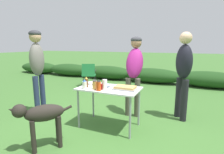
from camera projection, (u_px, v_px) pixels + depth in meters
name	position (u px, v px, depth m)	size (l,w,h in m)	color
ground_plane	(109.00, 126.00, 3.28)	(60.00, 60.00, 0.00)	#3D6B2D
shrub_hedge	(152.00, 75.00, 6.98)	(14.40, 0.90, 0.57)	#1E4219
folding_table	(109.00, 92.00, 3.16)	(1.10, 0.64, 0.74)	white
food_tray	(125.00, 88.00, 3.04)	(0.40, 0.27, 0.06)	#9E9EA3
plate_stack	(93.00, 83.00, 3.44)	(0.21, 0.21, 0.04)	white
mixing_bowl	(104.00, 85.00, 3.22)	(0.23, 0.23, 0.06)	#99B2CC
paper_cup_stack	(105.00, 85.00, 2.99)	(0.08, 0.08, 0.18)	white
mayo_bottle	(85.00, 84.00, 3.06)	(0.08, 0.08, 0.17)	silver
beer_bottle	(86.00, 82.00, 3.17)	(0.06, 0.06, 0.20)	brown
hot_sauce_bottle	(99.00, 85.00, 2.94)	(0.08, 0.08, 0.20)	#CC4214
spice_jar	(95.00, 85.00, 3.04)	(0.08, 0.08, 0.16)	#B2893D
ketchup_bottle	(101.00, 86.00, 3.02)	(0.06, 0.06, 0.14)	red
standing_person_with_beanie	(134.00, 66.00, 3.69)	(0.39, 0.51, 1.67)	#4C473D
standing_person_in_gray_fleece	(37.00, 62.00, 3.67)	(0.29, 0.38, 1.80)	#232D4C
standing_person_in_navy_coat	(184.00, 68.00, 3.43)	(0.44, 0.47, 1.75)	black
dog	(41.00, 116.00, 2.50)	(0.61, 0.70, 0.72)	#28231E
camp_chair_green_behind_table	(89.00, 73.00, 6.35)	(0.66, 0.73, 0.83)	#19602D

